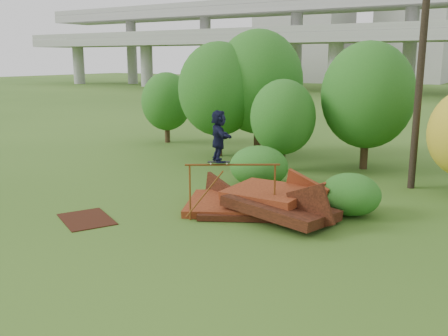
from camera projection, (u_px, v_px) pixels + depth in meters
The scene contains 16 objects.
ground at pixel (211, 236), 14.75m from camera, with size 240.00×240.00×0.00m, color #2D5116.
scrap_pile at pixel (261, 204), 16.75m from camera, with size 5.74×3.74×1.89m.
grind_rail at pixel (232, 179), 15.97m from camera, with size 2.57×1.71×1.86m.
skateboard at pixel (219, 162), 15.84m from camera, with size 0.70×0.55×0.07m.
skater at pixel (219, 136), 15.66m from camera, with size 1.52×0.48×1.64m, color black.
flat_plate at pixel (87, 219), 16.25m from camera, with size 2.04×1.46×0.03m, color black.
tree_0 at pixel (219, 89), 26.11m from camera, with size 4.26×4.26×6.01m.
tree_1 at pixel (258, 82), 26.50m from camera, with size 4.79×4.79×6.66m.
tree_2 at pixel (283, 117), 22.84m from camera, with size 3.01×3.01×4.24m.
tree_3 at pixel (368, 95), 22.99m from camera, with size 4.28×4.28×5.94m.
tree_6 at pixel (167, 102), 30.61m from camera, with size 3.10×3.10×4.33m.
shrub_left at pixel (259, 166), 20.30m from camera, with size 2.43×2.24×1.68m, color #194C14.
shrub_right at pixel (351, 194), 16.62m from camera, with size 2.01×1.84×1.42m, color #194C14.
utility_pole at pixel (421, 62), 19.15m from camera, with size 1.40×0.28×9.83m.
building_left at pixel (306, 0), 109.25m from camera, with size 18.00×16.00×35.00m, color #9E9E99.
building_right at pixel (416, 15), 104.38m from camera, with size 14.00×14.00×28.00m, color #9E9E99.
Camera 1 is at (7.75, -11.62, 5.16)m, focal length 40.00 mm.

